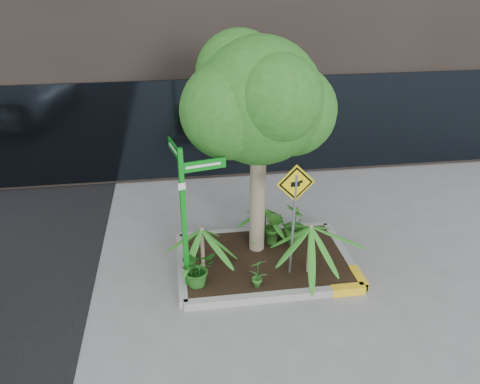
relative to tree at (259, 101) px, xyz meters
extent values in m
plane|color=gray|center=(-0.11, -0.68, -3.14)|extent=(80.00, 80.00, 0.00)
cube|color=#9E9E99|center=(0.09, 0.72, -3.06)|extent=(3.20, 0.15, 0.15)
cube|color=#9E9E99|center=(0.09, -1.48, -3.06)|extent=(3.20, 0.15, 0.15)
cube|color=#9E9E99|center=(-1.51, -0.38, -3.06)|extent=(0.15, 2.20, 0.15)
cube|color=#9E9E99|center=(1.69, -0.38, -3.06)|extent=(0.15, 2.20, 0.15)
cube|color=yellow|center=(1.39, -1.48, -3.06)|extent=(0.60, 0.17, 0.15)
cube|color=black|center=(0.09, -0.38, -3.02)|extent=(3.05, 2.05, 0.06)
cylinder|color=gray|center=(0.00, -0.02, -1.75)|extent=(0.30, 0.30, 2.77)
cylinder|color=gray|center=(0.09, -0.02, -0.74)|extent=(0.52, 0.15, 0.90)
sphere|color=#22611B|center=(0.00, -0.02, 0.00)|extent=(2.22, 2.22, 2.22)
sphere|color=#22611B|center=(0.65, 0.26, -0.27)|extent=(1.66, 1.66, 1.66)
sphere|color=#22611B|center=(-0.55, -0.20, -0.09)|extent=(1.66, 1.66, 1.66)
sphere|color=#22611B|center=(0.19, -0.57, 0.19)|extent=(1.48, 1.48, 1.48)
sphere|color=#22611B|center=(-0.28, 0.45, 0.37)|extent=(1.57, 1.57, 1.57)
cylinder|color=gray|center=(0.80, -0.93, -2.49)|extent=(0.07, 0.07, 1.01)
cylinder|color=gray|center=(-1.10, -0.48, -2.56)|extent=(0.07, 0.07, 0.85)
cylinder|color=gray|center=(0.24, 0.42, -2.65)|extent=(0.07, 0.07, 0.68)
imported|color=#21611B|center=(-1.24, -1.02, -2.65)|extent=(0.82, 0.82, 0.69)
imported|color=#275E1C|center=(0.79, 0.09, -2.57)|extent=(0.56, 0.56, 0.83)
imported|color=#2A661F|center=(-0.20, -1.23, -2.69)|extent=(0.39, 0.39, 0.59)
imported|color=#29611C|center=(0.36, 0.11, -2.61)|extent=(0.59, 0.59, 0.76)
cube|color=#0C8C19|center=(-1.42, -0.98, -1.78)|extent=(0.09, 0.09, 2.72)
cube|color=#0C8C19|center=(-1.06, -0.90, -0.76)|extent=(0.75, 0.19, 0.17)
cube|color=#0C8C19|center=(-1.50, -0.62, -0.56)|extent=(0.19, 0.75, 0.17)
cube|color=white|center=(-1.06, -0.92, -0.76)|extent=(0.57, 0.13, 0.04)
cube|color=white|center=(-1.51, -0.62, -0.56)|extent=(0.13, 0.57, 0.04)
cube|color=white|center=(-1.42, -1.03, -1.05)|extent=(0.11, 0.03, 0.12)
cylinder|color=slate|center=(0.46, -0.95, -1.99)|extent=(0.06, 0.12, 2.00)
cube|color=yellow|center=(0.46, -0.98, -1.14)|extent=(0.67, 0.07, 0.67)
cube|color=black|center=(0.46, -0.99, -1.14)|extent=(0.60, 0.05, 0.60)
cube|color=yellow|center=(0.46, -0.99, -1.14)|extent=(0.51, 0.04, 0.51)
cube|color=black|center=(0.45, -1.00, -1.15)|extent=(0.16, 0.02, 0.09)
camera|label=1|loc=(-1.48, -7.79, 2.17)|focal=35.00mm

